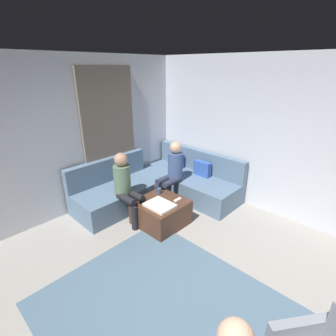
% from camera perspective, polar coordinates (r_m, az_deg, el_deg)
% --- Properties ---
extents(ground_plane, '(6.00, 6.00, 0.10)m').
position_cam_1_polar(ground_plane, '(3.09, 1.28, -33.53)').
color(ground_plane, gray).
extents(wall_back, '(6.00, 0.12, 2.70)m').
position_cam_1_polar(wall_back, '(4.54, 27.44, 5.02)').
color(wall_back, silver).
rests_on(wall_back, ground_plane).
extents(wall_left, '(0.12, 6.00, 2.70)m').
position_cam_1_polar(wall_left, '(4.45, -27.88, 4.61)').
color(wall_left, silver).
rests_on(wall_left, ground_plane).
extents(curtain_panel, '(0.06, 1.10, 2.50)m').
position_cam_1_polar(curtain_panel, '(4.93, -13.05, 6.94)').
color(curtain_panel, '#726659').
rests_on(curtain_panel, ground_plane).
extents(area_rug, '(2.60, 2.20, 0.01)m').
position_cam_1_polar(area_rug, '(3.16, -0.38, -29.82)').
color(area_rug, slate).
rests_on(area_rug, ground_plane).
extents(sectional_couch, '(2.10, 2.55, 0.87)m').
position_cam_1_polar(sectional_couch, '(5.05, -1.77, -3.89)').
color(sectional_couch, slate).
rests_on(sectional_couch, ground_plane).
extents(ottoman, '(0.76, 0.76, 0.42)m').
position_cam_1_polar(ottoman, '(4.30, -1.64, -9.99)').
color(ottoman, '#4C2D1E').
rests_on(ottoman, ground_plane).
extents(folded_blanket, '(0.44, 0.36, 0.04)m').
position_cam_1_polar(folded_blanket, '(4.05, -1.88, -8.41)').
color(folded_blanket, white).
rests_on(folded_blanket, ottoman).
extents(coffee_mug, '(0.08, 0.08, 0.10)m').
position_cam_1_polar(coffee_mug, '(4.42, -2.04, -5.21)').
color(coffee_mug, '#334C72').
rests_on(coffee_mug, ottoman).
extents(game_remote, '(0.05, 0.15, 0.02)m').
position_cam_1_polar(game_remote, '(4.22, 2.21, -7.18)').
color(game_remote, white).
rests_on(game_remote, ottoman).
extents(person_on_couch_back, '(0.30, 0.60, 1.20)m').
position_cam_1_polar(person_on_couch_back, '(4.76, 0.86, -0.56)').
color(person_on_couch_back, '#2D3347').
rests_on(person_on_couch_back, ground_plane).
extents(person_on_couch_side, '(0.60, 0.30, 1.20)m').
position_cam_1_polar(person_on_couch_side, '(4.24, -9.46, -3.90)').
color(person_on_couch_side, black).
rests_on(person_on_couch_side, ground_plane).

